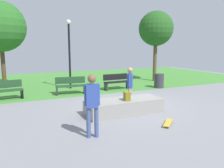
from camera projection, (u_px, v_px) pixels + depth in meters
ground_plane at (130, 104)px, 9.75m from camera, size 28.00×28.00×0.00m
grass_lawn at (78, 80)px, 17.06m from camera, size 26.60×11.65×0.01m
concrete_ledge at (124, 106)px, 8.36m from camera, size 2.93×1.08×0.53m
backpack_on_ledge at (127, 96)px, 8.15m from camera, size 0.25×0.31×0.32m
skater_performing_trick at (92, 101)px, 5.98m from camera, size 0.42×0.28×1.77m
skater_watching at (130, 84)px, 9.22m from camera, size 0.35×0.38×1.65m
skateboard_by_ledge at (168, 123)px, 7.14m from camera, size 0.73×0.68×0.08m
park_bench_far_left at (117, 81)px, 13.09m from camera, size 1.61×0.50×0.91m
park_bench_near_path at (5, 90)px, 10.45m from camera, size 1.65×0.69×0.91m
park_bench_by_oak at (71, 85)px, 11.77m from camera, size 1.65×0.67×0.91m
tree_young_birch at (156, 29)px, 15.93m from camera, size 2.50×2.50×5.08m
tree_leaning_ash at (0, 27)px, 12.94m from camera, size 2.97×2.97×5.17m
lamp_post at (69, 47)px, 13.03m from camera, size 0.28×0.28×4.08m
trash_bin at (159, 81)px, 13.60m from camera, size 0.59×0.59×0.87m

